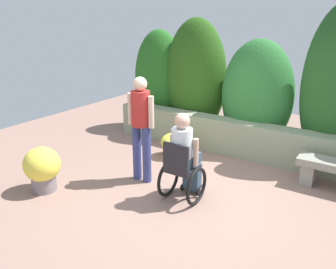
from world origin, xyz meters
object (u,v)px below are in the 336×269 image
object	(u,v)px
flower_pot_purple_near	(42,168)
flower_pot_terracotta_by_wall	(174,143)
person_in_wheelchair	(184,160)
person_standing_companion	(141,123)

from	to	relation	value
flower_pot_purple_near	flower_pot_terracotta_by_wall	bearing A→B (deg)	67.50
person_in_wheelchair	person_standing_companion	size ratio (longest dim) A/B	0.77
flower_pot_purple_near	flower_pot_terracotta_by_wall	distance (m)	2.47
person_standing_companion	flower_pot_terracotta_by_wall	size ratio (longest dim) A/B	3.36
flower_pot_purple_near	person_standing_companion	bearing A→B (deg)	46.79
flower_pot_purple_near	flower_pot_terracotta_by_wall	size ratio (longest dim) A/B	1.38
person_in_wheelchair	flower_pot_purple_near	bearing A→B (deg)	-152.99
person_standing_companion	flower_pot_purple_near	distance (m)	1.66
flower_pot_terracotta_by_wall	person_standing_companion	bearing A→B (deg)	-84.38
flower_pot_terracotta_by_wall	flower_pot_purple_near	bearing A→B (deg)	-112.50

